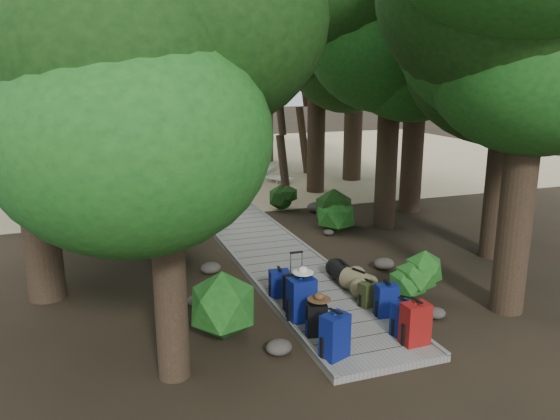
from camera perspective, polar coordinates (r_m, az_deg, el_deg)
name	(u,v)px	position (r m, az deg, el deg)	size (l,w,h in m)	color
ground	(282,266)	(12.82, 0.21, -5.85)	(120.00, 120.00, 0.00)	black
sand_beach	(175,163)	(27.98, -10.96, 4.85)	(40.00, 22.00, 0.02)	tan
boardwalk	(269,251)	(13.69, -1.20, -4.27)	(2.00, 12.00, 0.12)	gray
backpack_left_a	(335,334)	(8.57, 5.76, -12.74)	(0.42, 0.29, 0.78)	navy
backpack_left_b	(316,318)	(9.24, 3.83, -11.19)	(0.33, 0.24, 0.62)	black
backpack_left_c	(301,297)	(9.70, 2.26, -9.09)	(0.46, 0.33, 0.86)	navy
backpack_left_d	(279,282)	(10.74, -0.06, -7.54)	(0.38, 0.28, 0.59)	navy
backpack_right_a	(415,321)	(9.19, 13.97, -11.24)	(0.43, 0.30, 0.77)	maroon
backpack_right_b	(403,317)	(9.46, 12.69, -10.81)	(0.36, 0.25, 0.64)	navy
backpack_right_c	(387,299)	(10.09, 11.07, -9.07)	(0.38, 0.27, 0.65)	navy
backpack_right_d	(368,293)	(10.46, 9.23, -8.55)	(0.34, 0.24, 0.51)	#343B1B
duffel_right_khaki	(358,282)	(11.07, 8.18, -7.44)	(0.43, 0.65, 0.43)	#806B4C
duffel_right_black	(342,272)	(11.56, 6.52, -6.49)	(0.41, 0.65, 0.41)	black
suitcase_on_boardwalk	(296,293)	(10.11, 1.69, -8.66)	(0.44, 0.24, 0.69)	black
lone_suitcase_on_sand	(216,187)	(19.94, -6.74, 2.41)	(0.45, 0.25, 0.70)	black
hat_brown	(319,296)	(9.14, 4.11, -8.98)	(0.39, 0.39, 0.12)	#51351E
hat_white	(303,269)	(9.58, 2.43, -6.23)	(0.37, 0.37, 0.12)	silver
kayak	(118,186)	(21.81, -16.56, 2.42)	(0.72, 3.28, 0.33)	#A60E0E
sun_lounger	(278,175)	(22.47, -0.19, 3.68)	(0.60, 1.84, 0.60)	silver
tree_right_a	(531,77)	(10.51, 24.72, 12.52)	(5.17, 5.17, 8.62)	black
tree_right_b	(511,65)	(13.79, 22.96, 13.76)	(5.10, 5.10, 9.10)	black
tree_right_c	(391,74)	(15.72, 11.50, 13.72)	(5.02, 5.02, 8.69)	black
tree_right_d	(418,55)	(17.90, 14.23, 15.47)	(5.38, 5.38, 9.87)	black
tree_right_e	(317,62)	(20.35, 3.91, 15.14)	(5.29, 5.29, 9.52)	black
tree_right_f	(356,46)	(22.94, 7.92, 16.64)	(6.10, 6.10, 10.90)	black
tree_left_a	(163,150)	(7.51, -12.13, 6.13)	(4.04, 4.04, 6.74)	black
tree_left_b	(19,34)	(11.23, -25.61, 16.29)	(5.62, 5.62, 10.12)	black
tree_left_c	(106,111)	(14.05, -17.72, 9.81)	(4.01, 4.01, 6.97)	black
tree_back_a	(132,70)	(26.05, -15.22, 13.93)	(5.22, 5.22, 9.04)	black
tree_back_b	(207,73)	(27.39, -7.60, 14.00)	(4.92, 4.92, 8.79)	black
tree_back_c	(266,68)	(27.72, -1.43, 14.60)	(5.14, 5.14, 9.26)	black
tree_back_d	(48,85)	(25.54, -23.05, 11.91)	(4.67, 4.67, 7.78)	black
palm_right_a	(288,101)	(19.06, 0.86, 11.36)	(4.07, 4.07, 6.93)	#153A10
palm_right_b	(306,72)	(24.57, 2.68, 14.24)	(4.60, 4.60, 8.89)	#153A10
palm_right_c	(230,98)	(25.10, -5.26, 11.63)	(4.18, 4.18, 6.65)	#153A10
palm_left_a	(56,106)	(18.13, -22.34, 10.05)	(4.30, 4.30, 6.84)	#153A10
rock_left_a	(279,347)	(8.99, -0.11, -14.15)	(0.43, 0.39, 0.24)	#4C473F
rock_left_b	(196,300)	(10.82, -8.74, -9.31)	(0.37, 0.33, 0.20)	#4C473F
rock_left_c	(211,268)	(12.41, -7.25, -6.03)	(0.46, 0.42, 0.25)	#4C473F
rock_left_d	(170,234)	(15.28, -11.44, -2.51)	(0.29, 0.26, 0.16)	#4C473F
rock_right_a	(436,313)	(10.57, 15.99, -10.32)	(0.36, 0.32, 0.20)	#4C473F
rock_right_b	(384,264)	(12.79, 10.81, -5.54)	(0.48, 0.43, 0.26)	#4C473F
rock_right_c	(329,232)	(15.22, 5.10, -2.34)	(0.30, 0.27, 0.17)	#4C473F
rock_right_d	(316,207)	(17.68, 3.80, 0.28)	(0.60, 0.54, 0.33)	#4C473F
shrub_left_a	(229,310)	(9.20, -5.35, -10.37)	(1.26, 1.26, 1.14)	#164A16
shrub_left_b	(174,244)	(13.33, -10.99, -3.51)	(0.89, 0.89, 0.80)	#164A16
shrub_left_c	(140,207)	(16.54, -14.40, 0.29)	(1.23, 1.23, 1.11)	#164A16
shrub_right_a	(418,278)	(11.12, 14.19, -6.86)	(1.06, 1.06, 0.96)	#164A16
shrub_right_b	(338,210)	(15.72, 6.07, -0.02)	(1.25, 1.25, 1.12)	#164A16
shrub_right_c	(285,198)	(17.93, 0.54, 1.28)	(0.88, 0.88, 0.80)	#164A16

